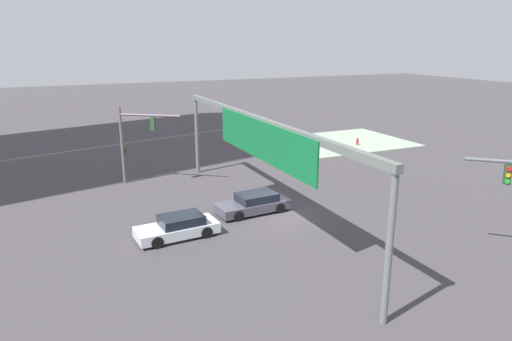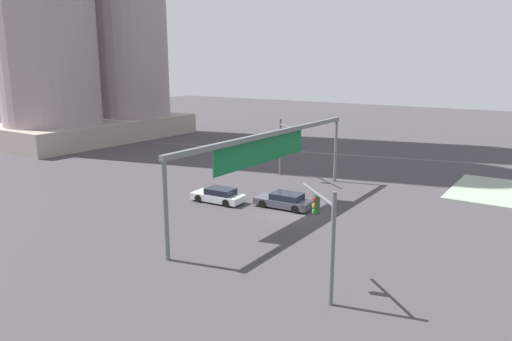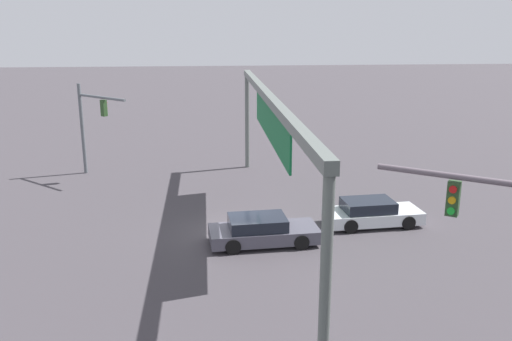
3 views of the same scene
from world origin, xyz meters
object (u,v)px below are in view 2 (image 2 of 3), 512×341
at_px(traffic_signal_opposite_side, 284,141).
at_px(sedan_car_approaching, 219,195).
at_px(sedan_car_waiting_far, 285,201).
at_px(traffic_signal_near_corner, 326,227).

xyz_separation_m(traffic_signal_opposite_side, sedan_car_approaching, (-10.83, -0.20, -3.10)).
bearing_deg(sedan_car_waiting_far, traffic_signal_near_corner, 124.38).
bearing_deg(traffic_signal_opposite_side, sedan_car_waiting_far, -23.16).
height_order(traffic_signal_near_corner, traffic_signal_opposite_side, traffic_signal_opposite_side).
distance_m(traffic_signal_near_corner, traffic_signal_opposite_side, 25.32).
distance_m(sedan_car_approaching, sedan_car_waiting_far, 5.56).
bearing_deg(traffic_signal_near_corner, sedan_car_approaching, 7.93).
relative_size(traffic_signal_opposite_side, sedan_car_approaching, 1.27).
distance_m(traffic_signal_near_corner, sedan_car_approaching, 17.71).
distance_m(traffic_signal_opposite_side, sedan_car_waiting_far, 11.06).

